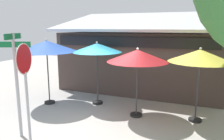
{
  "coord_description": "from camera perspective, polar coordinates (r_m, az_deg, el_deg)",
  "views": [
    {
      "loc": [
        3.03,
        -6.23,
        3.19
      ],
      "look_at": [
        0.09,
        1.2,
        1.6
      ],
      "focal_mm": 34.89,
      "sensor_mm": 36.0,
      "label": 1
    }
  ],
  "objects": [
    {
      "name": "stop_sign",
      "position": [
        5.98,
        -21.74,
        -1.44
      ],
      "size": [
        0.23,
        0.77,
        2.79
      ],
      "color": "#A8AAB2",
      "rests_on": "ground"
    },
    {
      "name": "patio_umbrella_mustard_far_right",
      "position": [
        7.64,
        22.07,
        3.33
      ],
      "size": [
        2.05,
        2.05,
        2.54
      ],
      "color": "black",
      "rests_on": "ground"
    },
    {
      "name": "patio_umbrella_teal_center",
      "position": [
        8.82,
        -3.98,
        5.68
      ],
      "size": [
        2.02,
        2.02,
        2.61
      ],
      "color": "black",
      "rests_on": "ground"
    },
    {
      "name": "street_sign_post",
      "position": [
        6.68,
        -23.79,
        -1.05
      ],
      "size": [
        0.88,
        0.94,
        3.03
      ],
      "color": "#A8AAB2",
      "rests_on": "ground"
    },
    {
      "name": "patio_umbrella_crimson_right",
      "position": [
        7.57,
        6.69,
        3.6
      ],
      "size": [
        2.14,
        2.14,
        2.49
      ],
      "color": "black",
      "rests_on": "ground"
    },
    {
      "name": "ground_plane",
      "position": [
        7.64,
        -4.08,
        -13.85
      ],
      "size": [
        28.0,
        28.0,
        0.1
      ],
      "primitive_type": "cube",
      "color": "#ADA8A0"
    },
    {
      "name": "patio_umbrella_royal_blue_left",
      "position": [
        9.22,
        -16.79,
        5.92
      ],
      "size": [
        2.46,
        2.46,
        2.72
      ],
      "color": "black",
      "rests_on": "ground"
    },
    {
      "name": "cafe_building",
      "position": [
        11.63,
        7.85,
        3.07
      ],
      "size": [
        8.19,
        4.82,
        4.03
      ],
      "color": "#473833",
      "rests_on": "ground"
    }
  ]
}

